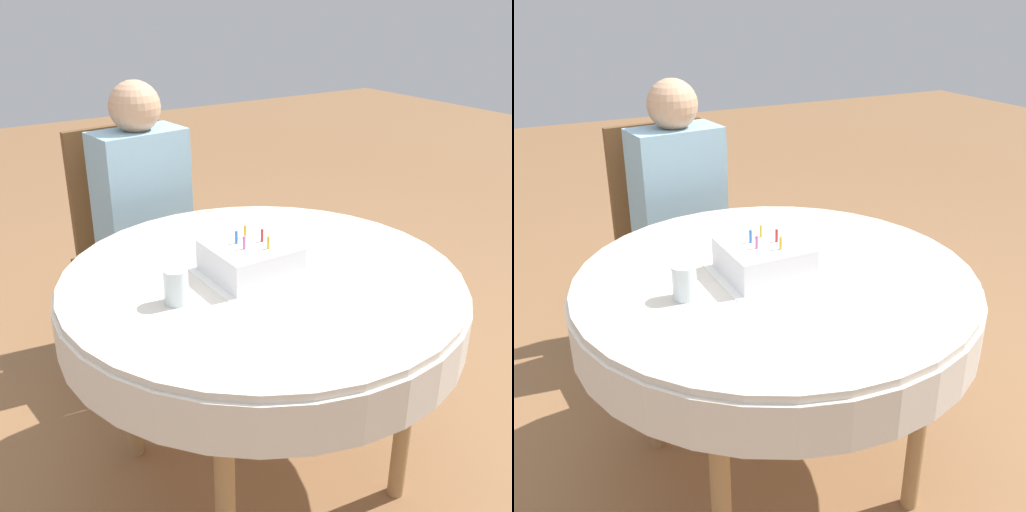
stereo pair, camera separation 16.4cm
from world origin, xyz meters
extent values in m
plane|color=#8C603D|center=(0.00, 0.00, 0.00)|extent=(12.00, 12.00, 0.00)
cylinder|color=silver|center=(0.00, 0.00, 0.72)|extent=(1.11, 1.11, 0.02)
cylinder|color=silver|center=(0.00, 0.00, 0.64)|extent=(1.13, 1.13, 0.13)
cylinder|color=#A37A4C|center=(-0.30, -0.30, 0.35)|extent=(0.05, 0.05, 0.71)
cylinder|color=#A37A4C|center=(0.30, -0.30, 0.35)|extent=(0.05, 0.05, 0.71)
cylinder|color=#A37A4C|center=(-0.30, 0.30, 0.35)|extent=(0.05, 0.05, 0.71)
cylinder|color=#A37A4C|center=(0.30, 0.30, 0.35)|extent=(0.05, 0.05, 0.71)
cube|color=brown|center=(0.00, 0.83, 0.41)|extent=(0.50, 0.50, 0.04)
cube|color=brown|center=(-0.02, 1.05, 0.69)|extent=(0.41, 0.07, 0.52)
cylinder|color=brown|center=(-0.18, 0.61, 0.20)|extent=(0.04, 0.04, 0.40)
cylinder|color=brown|center=(0.22, 0.65, 0.20)|extent=(0.04, 0.04, 0.40)
cylinder|color=brown|center=(-0.22, 1.01, 0.20)|extent=(0.04, 0.04, 0.40)
cylinder|color=brown|center=(0.18, 1.05, 0.20)|extent=(0.04, 0.04, 0.40)
cylinder|color=tan|center=(-0.07, 0.68, 0.22)|extent=(0.09, 0.09, 0.43)
cylinder|color=tan|center=(0.10, 0.70, 0.22)|extent=(0.09, 0.09, 0.43)
cube|color=#8CB7D1|center=(0.00, 0.83, 0.70)|extent=(0.36, 0.22, 0.54)
sphere|color=tan|center=(0.00, 0.83, 1.06)|extent=(0.19, 0.19, 0.19)
cube|color=white|center=(-0.03, 0.01, 0.73)|extent=(0.27, 0.27, 0.00)
cube|color=white|center=(-0.03, 0.01, 0.77)|extent=(0.22, 0.22, 0.09)
cylinder|color=red|center=(0.01, 0.01, 0.83)|extent=(0.01, 0.01, 0.04)
cylinder|color=gold|center=(-0.02, 0.06, 0.83)|extent=(0.01, 0.01, 0.04)
cylinder|color=blue|center=(-0.06, 0.03, 0.83)|extent=(0.01, 0.01, 0.04)
cylinder|color=#D166B2|center=(-0.06, -0.01, 0.83)|extent=(0.01, 0.01, 0.04)
cylinder|color=gold|center=(-0.01, -0.05, 0.83)|extent=(0.01, 0.01, 0.04)
cylinder|color=silver|center=(-0.27, -0.03, 0.77)|extent=(0.06, 0.06, 0.09)
camera|label=1|loc=(-0.83, -1.25, 1.45)|focal=42.00mm
camera|label=2|loc=(-0.69, -1.33, 1.45)|focal=42.00mm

